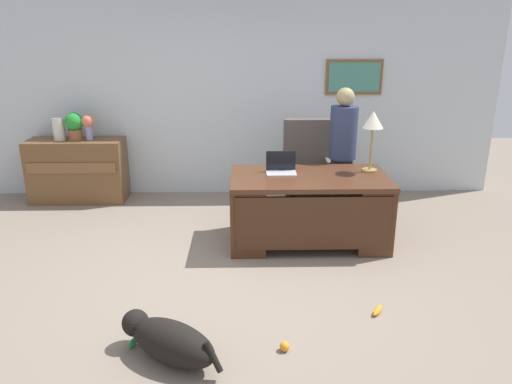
# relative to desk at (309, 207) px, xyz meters

# --- Properties ---
(ground_plane) EXTENTS (12.00, 12.00, 0.00)m
(ground_plane) POSITION_rel_desk_xyz_m (-0.73, -0.79, -0.41)
(ground_plane) COLOR gray
(back_wall) EXTENTS (7.00, 0.16, 2.70)m
(back_wall) POSITION_rel_desk_xyz_m (-0.72, 1.81, 0.94)
(back_wall) COLOR silver
(back_wall) RESTS_ON ground_plane
(desk) EXTENTS (1.67, 0.93, 0.75)m
(desk) POSITION_rel_desk_xyz_m (0.00, 0.00, 0.00)
(desk) COLOR #4C2B19
(desk) RESTS_ON ground_plane
(credenza) EXTENTS (1.25, 0.50, 0.84)m
(credenza) POSITION_rel_desk_xyz_m (-2.93, 1.46, 0.01)
(credenza) COLOR brown
(credenza) RESTS_ON ground_plane
(armchair) EXTENTS (0.60, 0.59, 1.16)m
(armchair) POSITION_rel_desk_xyz_m (0.11, 0.98, 0.10)
(armchair) COLOR #564C47
(armchair) RESTS_ON ground_plane
(person_standing) EXTENTS (0.32, 0.32, 1.59)m
(person_standing) POSITION_rel_desk_xyz_m (0.47, 0.71, 0.41)
(person_standing) COLOR #262323
(person_standing) RESTS_ON ground_plane
(dog_lying) EXTENTS (0.77, 0.63, 0.30)m
(dog_lying) POSITION_rel_desk_xyz_m (-1.23, -1.99, -0.25)
(dog_lying) COLOR black
(dog_lying) RESTS_ON ground_plane
(laptop) EXTENTS (0.32, 0.22, 0.22)m
(laptop) POSITION_rel_desk_xyz_m (-0.29, 0.15, 0.40)
(laptop) COLOR #B2B5BA
(laptop) RESTS_ON desk
(desk_lamp) EXTENTS (0.22, 0.22, 0.66)m
(desk_lamp) POSITION_rel_desk_xyz_m (0.68, 0.19, 0.87)
(desk_lamp) COLOR #9E8447
(desk_lamp) RESTS_ON desk
(vase_with_flowers) EXTENTS (0.17, 0.17, 0.33)m
(vase_with_flowers) POSITION_rel_desk_xyz_m (-2.73, 1.46, 0.64)
(vase_with_flowers) COLOR #968FCA
(vase_with_flowers) RESTS_ON credenza
(vase_empty) EXTENTS (0.15, 0.15, 0.29)m
(vase_empty) POSITION_rel_desk_xyz_m (-3.11, 1.46, 0.58)
(vase_empty) COLOR silver
(vase_empty) RESTS_ON credenza
(potted_plant) EXTENTS (0.24, 0.24, 0.36)m
(potted_plant) POSITION_rel_desk_xyz_m (-2.91, 1.46, 0.63)
(potted_plant) COLOR brown
(potted_plant) RESTS_ON credenza
(dog_toy_ball) EXTENTS (0.07, 0.07, 0.07)m
(dog_toy_ball) POSITION_rel_desk_xyz_m (-0.40, -1.92, -0.37)
(dog_toy_ball) COLOR orange
(dog_toy_ball) RESTS_ON ground_plane
(dog_toy_bone) EXTENTS (0.14, 0.17, 0.05)m
(dog_toy_bone) POSITION_rel_desk_xyz_m (0.41, -1.43, -0.38)
(dog_toy_bone) COLOR orange
(dog_toy_bone) RESTS_ON ground_plane
(dog_toy_plush) EXTENTS (0.09, 0.16, 0.05)m
(dog_toy_plush) POSITION_rel_desk_xyz_m (-1.52, -1.82, -0.38)
(dog_toy_plush) COLOR green
(dog_toy_plush) RESTS_ON ground_plane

